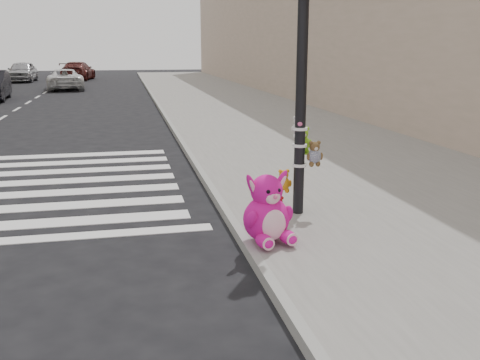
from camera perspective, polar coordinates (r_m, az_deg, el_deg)
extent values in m
plane|color=black|center=(6.27, -11.92, -10.99)|extent=(120.00, 120.00, 0.00)
cube|color=slate|center=(16.65, 5.22, 5.14)|extent=(7.00, 80.00, 0.14)
cube|color=gray|center=(15.97, -6.73, 4.72)|extent=(0.12, 80.00, 0.15)
cylinder|color=black|center=(7.92, 6.57, 10.47)|extent=(0.16, 0.16, 4.00)
cylinder|color=white|center=(8.10, 6.32, 1.61)|extent=(0.22, 0.22, 0.04)
cylinder|color=white|center=(8.04, 6.38, 3.70)|extent=(0.22, 0.22, 0.04)
cylinder|color=white|center=(8.00, 6.43, 5.46)|extent=(0.22, 0.22, 0.04)
ellipsoid|color=#DC1291|center=(6.74, 2.61, -6.76)|extent=(0.27, 0.36, 0.17)
ellipsoid|color=#DC1291|center=(6.91, 5.12, -6.29)|extent=(0.27, 0.36, 0.17)
ellipsoid|color=#DC1291|center=(6.97, 2.81, -4.16)|extent=(0.72, 0.65, 0.61)
ellipsoid|color=#F9BFD1|center=(6.80, 3.67, -4.81)|extent=(0.36, 0.20, 0.40)
sphere|color=#DC1291|center=(6.86, 2.85, -1.14)|extent=(0.51, 0.51, 0.42)
ellipsoid|color=#DC1291|center=(6.77, 1.37, -0.82)|extent=(0.30, 0.15, 0.42)
ellipsoid|color=#DC1291|center=(6.95, 4.16, -0.47)|extent=(0.30, 0.15, 0.42)
imported|color=silver|center=(35.96, -18.15, 10.17)|extent=(2.61, 4.86, 1.30)
imported|color=#4F1916|center=(46.36, -16.90, 11.08)|extent=(2.72, 5.30, 1.47)
imported|color=#AAABAF|center=(45.46, -22.21, 10.67)|extent=(1.87, 4.62, 1.57)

